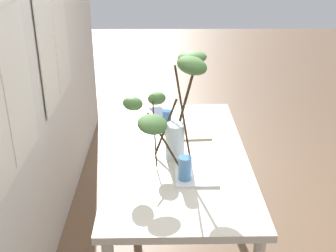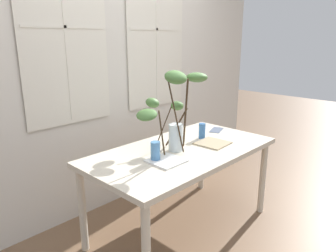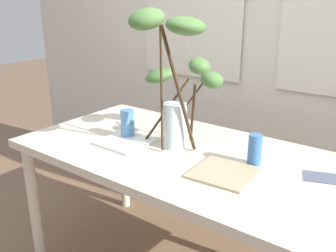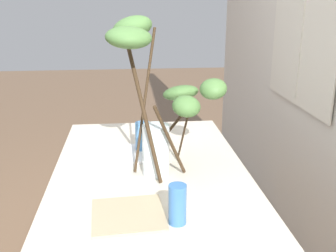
# 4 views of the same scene
# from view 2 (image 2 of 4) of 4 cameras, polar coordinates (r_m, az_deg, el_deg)

# --- Properties ---
(ground) EXTENTS (14.00, 14.00, 0.00)m
(ground) POSITION_cam_2_polar(r_m,az_deg,el_deg) (2.92, 2.40, -17.94)
(ground) COLOR brown
(back_wall_with_windows) EXTENTS (4.37, 0.14, 2.77)m
(back_wall_with_windows) POSITION_cam_2_polar(r_m,az_deg,el_deg) (3.09, -9.90, 11.37)
(back_wall_with_windows) COLOR beige
(back_wall_with_windows) RESTS_ON ground
(dining_table) EXTENTS (1.60, 0.84, 0.74)m
(dining_table) POSITION_cam_2_polar(r_m,az_deg,el_deg) (2.61, 2.57, -5.73)
(dining_table) COLOR beige
(dining_table) RESTS_ON ground
(vase_with_branches) EXTENTS (0.55, 0.53, 0.68)m
(vase_with_branches) POSITION_cam_2_polar(r_m,az_deg,el_deg) (2.46, 0.93, 3.38)
(vase_with_branches) COLOR silver
(vase_with_branches) RESTS_ON dining_table
(drinking_glass_blue_left) EXTENTS (0.07, 0.07, 0.15)m
(drinking_glass_blue_left) POSITION_cam_2_polar(r_m,az_deg,el_deg) (2.32, -2.29, -4.62)
(drinking_glass_blue_left) COLOR #4C84BC
(drinking_glass_blue_left) RESTS_ON dining_table
(drinking_glass_blue_right) EXTENTS (0.06, 0.06, 0.14)m
(drinking_glass_blue_right) POSITION_cam_2_polar(r_m,az_deg,el_deg) (2.85, 6.17, -0.89)
(drinking_glass_blue_right) COLOR #386BAD
(drinking_glass_blue_right) RESTS_ON dining_table
(plate_square_left) EXTENTS (0.24, 0.24, 0.01)m
(plate_square_left) POSITION_cam_2_polar(r_m,az_deg,el_deg) (2.33, -0.34, -6.31)
(plate_square_left) COLOR white
(plate_square_left) RESTS_ON dining_table
(plate_square_right) EXTENTS (0.26, 0.26, 0.01)m
(plate_square_right) POSITION_cam_2_polar(r_m,az_deg,el_deg) (2.74, 8.09, -3.09)
(plate_square_right) COLOR tan
(plate_square_right) RESTS_ON dining_table
(napkin_folded) EXTENTS (0.22, 0.16, 0.00)m
(napkin_folded) POSITION_cam_2_polar(r_m,az_deg,el_deg) (3.14, 8.74, -0.71)
(napkin_folded) COLOR #4C566B
(napkin_folded) RESTS_ON dining_table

